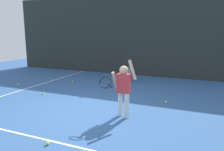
% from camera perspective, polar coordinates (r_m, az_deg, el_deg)
% --- Properties ---
extents(ground_plane, '(20.00, 20.00, 0.00)m').
position_cam_1_polar(ground_plane, '(5.53, -7.81, -9.54)').
color(ground_plane, '#335B93').
extents(court_line_baseline, '(9.00, 0.05, 0.00)m').
position_cam_1_polar(court_line_baseline, '(4.44, -17.95, -15.30)').
color(court_line_baseline, white).
rests_on(court_line_baseline, ground).
extents(court_line_sideline, '(0.05, 9.00, 0.00)m').
position_cam_1_polar(court_line_sideline, '(8.12, -22.72, -3.60)').
color(court_line_sideline, white).
rests_on(court_line_sideline, ground).
extents(back_fence_windscreen, '(13.59, 0.08, 3.67)m').
position_cam_1_polar(back_fence_windscreen, '(10.05, 7.78, 10.38)').
color(back_fence_windscreen, '#282D2B').
rests_on(back_fence_windscreen, ground).
extents(fence_post_0, '(0.09, 0.09, 3.82)m').
position_cam_1_polar(fence_post_0, '(13.50, -20.93, 10.22)').
color(fence_post_0, slate).
rests_on(fence_post_0, ground).
extents(fence_post_1, '(0.09, 0.09, 3.82)m').
position_cam_1_polar(fence_post_1, '(10.11, 7.88, 10.80)').
color(fence_post_1, slate).
rests_on(fence_post_1, ground).
extents(tennis_player, '(0.71, 0.58, 1.35)m').
position_cam_1_polar(tennis_player, '(5.02, 2.85, -2.88)').
color(tennis_player, silver).
rests_on(tennis_player, ground).
extents(ball_hopper, '(0.38, 0.38, 0.56)m').
position_cam_1_polar(ball_hopper, '(8.88, 3.76, 0.33)').
color(ball_hopper, gray).
rests_on(ball_hopper, ground).
extents(tennis_ball_0, '(0.07, 0.07, 0.07)m').
position_cam_1_polar(tennis_ball_0, '(8.84, -10.22, -1.56)').
color(tennis_ball_0, '#CCE033').
rests_on(tennis_ball_0, ground).
extents(tennis_ball_1, '(0.07, 0.07, 0.07)m').
position_cam_1_polar(tennis_ball_1, '(6.36, 13.79, -6.67)').
color(tennis_ball_1, '#CCE033').
rests_on(tennis_ball_1, ground).
extents(tennis_ball_2, '(0.07, 0.07, 0.07)m').
position_cam_1_polar(tennis_ball_2, '(9.66, -15.46, -0.71)').
color(tennis_ball_2, '#CCE033').
rests_on(tennis_ball_2, ground).
extents(tennis_ball_4, '(0.07, 0.07, 0.07)m').
position_cam_1_polar(tennis_ball_4, '(8.93, -23.03, -2.15)').
color(tennis_ball_4, '#CCE033').
rests_on(tennis_ball_4, ground).
extents(tennis_ball_5, '(0.07, 0.07, 0.07)m').
position_cam_1_polar(tennis_ball_5, '(7.35, -17.51, -4.48)').
color(tennis_ball_5, '#CCE033').
rests_on(tennis_ball_5, ground).
extents(tennis_ball_6, '(0.07, 0.07, 0.07)m').
position_cam_1_polar(tennis_ball_6, '(4.17, -16.39, -16.55)').
color(tennis_ball_6, '#CCE033').
rests_on(tennis_ball_6, ground).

